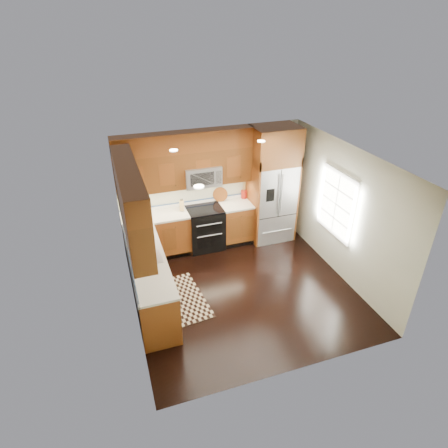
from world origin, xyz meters
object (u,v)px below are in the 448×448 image
object	(u,v)px
knife_block	(182,205)
utensil_crock	(244,193)
range	(205,228)
rug	(180,299)
refrigerator	(272,185)

from	to	relation	value
knife_block	utensil_crock	xyz separation A→B (m)	(1.47, 0.13, 0.03)
range	knife_block	xyz separation A→B (m)	(-0.47, 0.12, 0.58)
rug	refrigerator	bearing A→B (deg)	25.65
range	rug	size ratio (longest dim) A/B	0.69
refrigerator	knife_block	size ratio (longest dim) A/B	10.04
refrigerator	rug	distance (m)	3.22
refrigerator	knife_block	bearing A→B (deg)	175.49
refrigerator	knife_block	distance (m)	2.04
knife_block	range	bearing A→B (deg)	-14.50
rug	knife_block	distance (m)	2.06
refrigerator	rug	size ratio (longest dim) A/B	1.89
rug	utensil_crock	size ratio (longest dim) A/B	3.62
refrigerator	knife_block	world-z (taller)	refrigerator
range	knife_block	world-z (taller)	knife_block
utensil_crock	knife_block	bearing A→B (deg)	-174.84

